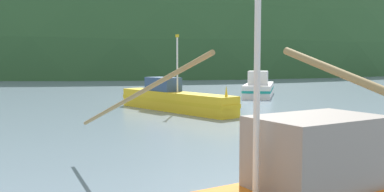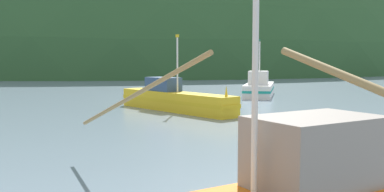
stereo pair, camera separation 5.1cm
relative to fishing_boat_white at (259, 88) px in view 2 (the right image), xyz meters
The scene contains 6 objects.
hill_far_center 195.11m from the fishing_boat_white, 68.81° to the left, with size 97.45×77.96×92.04m, color #47703D.
hill_mid_left 115.27m from the fishing_boat_white, 102.12° to the left, with size 205.80×164.64×107.00m, color #2D562D.
hill_mid_right 153.09m from the fishing_boat_white, 108.79° to the left, with size 211.46×169.17×51.94m, color #516B38.
hill_far_left 199.90m from the fishing_boat_white, 95.62° to the left, with size 166.79×133.43×39.99m, color #2D562D.
fishing_boat_white is the anchor object (origin of this frame).
fishing_boat_yellow 14.41m from the fishing_boat_white, 126.86° to the right, with size 8.06×9.82×5.39m.
Camera 2 is at (1.94, 0.87, 3.73)m, focal length 41.14 mm.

